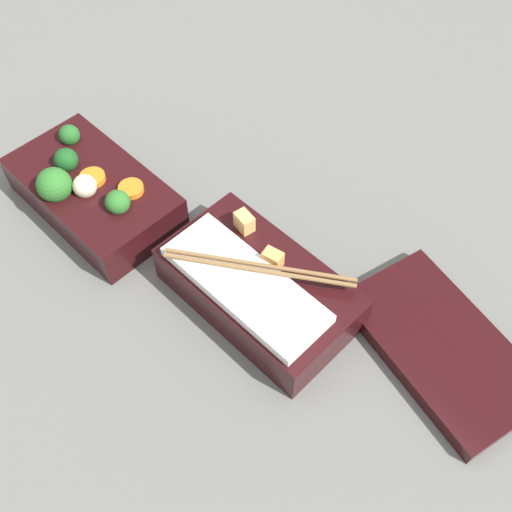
# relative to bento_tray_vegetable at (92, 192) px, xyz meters

# --- Properties ---
(ground_plane) EXTENTS (3.00, 3.00, 0.00)m
(ground_plane) POSITION_rel_bento_tray_vegetable_xyz_m (0.11, 0.03, -0.03)
(ground_plane) COLOR slate
(bento_tray_vegetable) EXTENTS (0.22, 0.12, 0.08)m
(bento_tray_vegetable) POSITION_rel_bento_tray_vegetable_xyz_m (0.00, 0.00, 0.00)
(bento_tray_vegetable) COLOR black
(bento_tray_vegetable) RESTS_ON ground_plane
(bento_tray_rice) EXTENTS (0.22, 0.13, 0.07)m
(bento_tray_rice) POSITION_rel_bento_tray_vegetable_xyz_m (0.24, 0.05, -0.00)
(bento_tray_rice) COLOR black
(bento_tray_rice) RESTS_ON ground_plane
(bento_lid) EXTENTS (0.24, 0.17, 0.02)m
(bento_lid) POSITION_rel_bento_tray_vegetable_xyz_m (0.43, 0.14, -0.02)
(bento_lid) COLOR black
(bento_lid) RESTS_ON ground_plane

